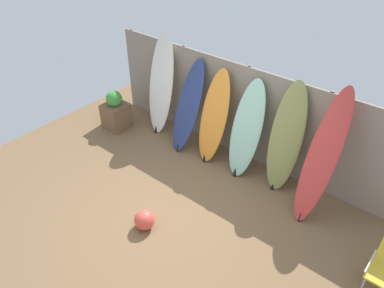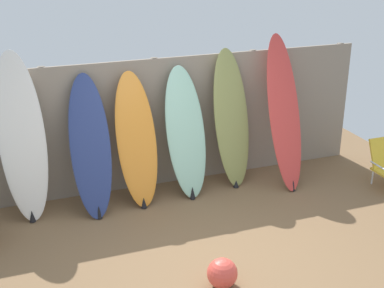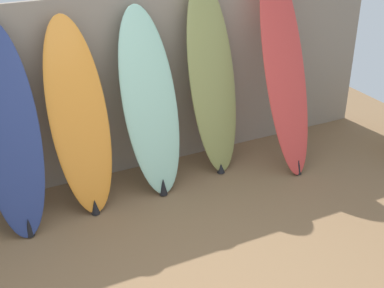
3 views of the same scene
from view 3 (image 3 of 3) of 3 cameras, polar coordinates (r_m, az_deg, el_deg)
The scene contains 6 objects.
fence_back at distance 5.19m, azimuth -9.13°, elevation 5.73°, with size 6.08×0.11×1.80m.
surfboard_navy_1 at distance 4.64m, azimuth -18.96°, elevation 1.13°, with size 0.54×0.76×1.72m.
surfboard_orange_2 at distance 4.75m, azimuth -11.97°, elevation 2.73°, with size 0.55×0.63×1.72m.
surfboard_seafoam_3 at distance 4.96m, azimuth -4.49°, elevation 4.36°, with size 0.57×0.64×1.73m.
surfboard_olive_4 at distance 5.27m, azimuth 2.19°, elevation 6.87°, with size 0.59×0.58×1.90m.
surfboard_red_5 at distance 5.42m, azimuth 9.85°, elevation 7.90°, with size 0.49×0.89×2.06m.
Camera 3 is at (-1.39, -2.64, 2.77)m, focal length 50.00 mm.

